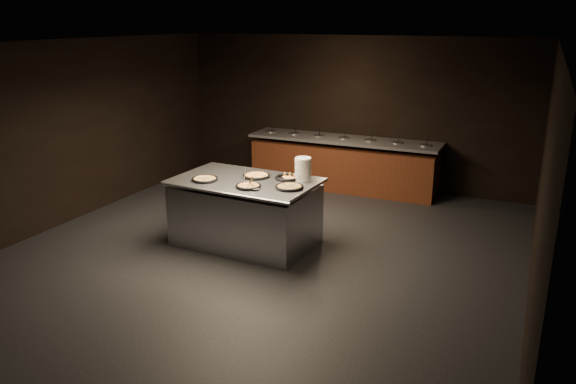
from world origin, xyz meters
The scene contains 11 objects.
room centered at (0.00, 0.00, 1.45)m, with size 7.02×8.02×2.92m.
salad_bar centered at (0.00, 3.56, 0.44)m, with size 3.70×0.83×1.18m.
serving_counter centered at (-0.39, 0.32, 0.47)m, with size 2.10×1.40×0.98m.
plate_stack centered at (0.39, 0.65, 1.14)m, with size 0.23×0.23×0.33m, color silver.
pan_veggie_whole centered at (-0.89, 0.06, 1.00)m, with size 0.38×0.38×0.04m.
pan_cheese_whole centered at (-0.31, 0.53, 1.00)m, with size 0.41×0.41×0.04m.
pan_cheese_slices_a centered at (0.15, 0.62, 1.00)m, with size 0.35×0.35×0.04m.
pan_cheese_slices_b centered at (-0.16, 0.01, 1.00)m, with size 0.36×0.36×0.04m.
pan_veggie_slices centered at (0.37, 0.21, 1.00)m, with size 0.39×0.39×0.04m.
server_left centered at (-0.38, 0.32, 1.06)m, with size 0.20×0.33×0.17m.
server_right centered at (-0.10, 0.02, 1.06)m, with size 0.26×0.27×0.17m.
Camera 1 is at (3.37, -6.49, 3.21)m, focal length 35.00 mm.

